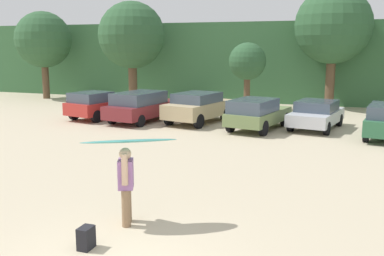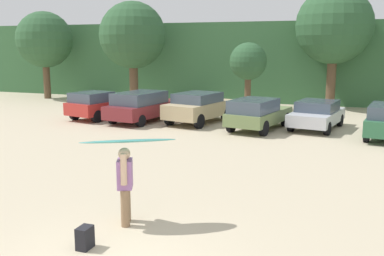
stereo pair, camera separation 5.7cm
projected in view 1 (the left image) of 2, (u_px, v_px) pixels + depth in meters
name	position (u px, v px, depth m)	size (l,w,h in m)	color
hillside_ridge	(300.00, 60.00, 35.20)	(108.00, 12.00, 5.54)	#38663D
tree_right	(43.00, 40.00, 32.77)	(4.11, 4.11, 6.42)	brown
tree_left	(132.00, 36.00, 30.07)	(4.52, 4.52, 6.89)	brown
tree_center	(247.00, 62.00, 27.00)	(2.27, 2.27, 4.13)	brown
tree_center_left	(333.00, 26.00, 27.21)	(4.69, 4.69, 7.49)	brown
parked_car_red	(100.00, 104.00, 24.25)	(2.67, 4.36, 1.50)	#B72D28
parked_car_maroon	(142.00, 106.00, 23.27)	(2.70, 4.89, 1.57)	maroon
parked_car_tan	(198.00, 107.00, 22.78)	(2.79, 4.36, 1.57)	tan
parked_car_olive_green	(257.00, 113.00, 20.89)	(2.60, 4.36, 1.51)	#6B7F4C
parked_car_silver	(316.00, 114.00, 21.22)	(2.51, 4.18, 1.35)	silver
person_adult	(126.00, 181.00, 9.81)	(0.46, 0.72, 1.75)	#8C6B4C
surfboard_teal	(129.00, 141.00, 9.59)	(2.11, 1.56, 0.19)	teal
backpack_dropped	(86.00, 238.00, 8.72)	(0.24, 0.34, 0.45)	black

